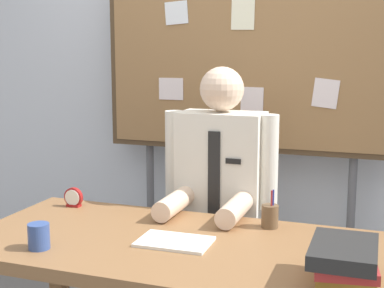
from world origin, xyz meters
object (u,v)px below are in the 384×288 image
Objects in this scene: person at (220,223)px; pen_holder at (270,216)px; coffee_mug at (39,236)px; desk_clock at (73,198)px; desk at (177,264)px; bulletin_board at (245,56)px; open_notebook at (176,242)px; book_stack at (345,263)px.

person reaches higher than pen_holder.
person is at bearing 61.30° from coffee_mug.
person is at bearing 24.83° from desk_clock.
desk is at bearing -90.00° from person.
bulletin_board is 1.01m from pen_holder.
desk_clock is at bearing -130.76° from bulletin_board.
desk_clock is 0.93m from pen_holder.
coffee_mug reaches higher than desk_clock.
person is 14.70× the size of coffee_mug.
book_stack is at bearing -15.57° from open_notebook.
pen_holder is (0.29, 0.31, 0.04)m from open_notebook.
bulletin_board is at bearing 90.01° from desk.
book_stack is 1.79× the size of pen_holder.
desk is 0.57m from person.
person is at bearing 90.47° from open_notebook.
coffee_mug is 0.92m from pen_holder.
desk is 17.17× the size of coffee_mug.
person reaches higher than open_notebook.
open_notebook is at bearing -76.31° from desk.
book_stack is at bearing 2.46° from coffee_mug.
coffee_mug is at bearing -151.54° from desk.
desk_clock is at bearing -179.70° from pen_holder.
bulletin_board is 1.48m from coffee_mug.
desk is 0.82× the size of bulletin_board.
book_stack reaches higher than coffee_mug.
pen_holder is (0.30, -0.29, 0.15)m from person.
pen_holder is at bearing 0.30° from desk_clock.
open_notebook is 3.04× the size of desk_clock.
book_stack is at bearing -20.81° from desk_clock.
bulletin_board reaches higher than coffee_mug.
desk is 0.10m from open_notebook.
bulletin_board reaches higher than book_stack.
open_notebook reaches higher than desk.
desk is at bearing -136.02° from pen_holder.
book_stack is 3.18× the size of desk_clock.
person reaches higher than coffee_mug.
person is 5.11× the size of open_notebook.
person is 0.71m from desk_clock.
person is at bearing -89.98° from bulletin_board.
person is at bearing 129.54° from book_stack.
open_notebook is 0.43m from pen_holder.
open_notebook is 2.88× the size of coffee_mug.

